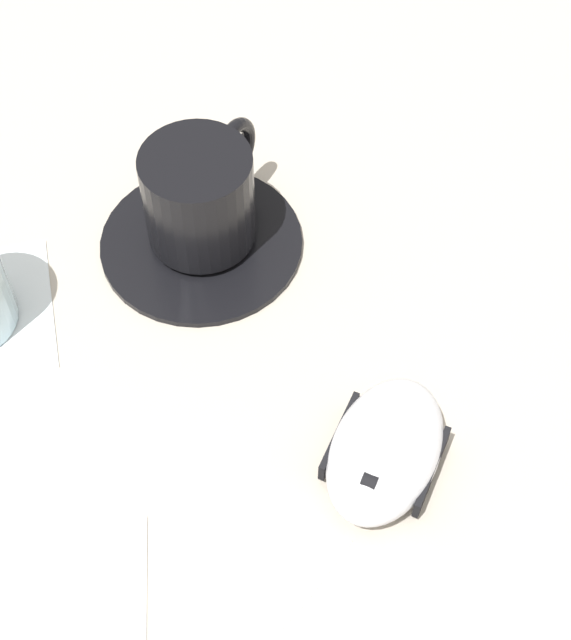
% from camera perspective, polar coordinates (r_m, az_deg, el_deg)
% --- Properties ---
extents(ground_plane, '(3.00, 3.00, 0.00)m').
position_cam_1_polar(ground_plane, '(0.63, -5.86, -5.14)').
color(ground_plane, '#B2A899').
extents(saucer, '(0.15, 0.15, 0.01)m').
position_cam_1_polar(saucer, '(0.71, -4.92, 4.61)').
color(saucer, black).
rests_on(saucer, ground).
extents(coffee_cup, '(0.08, 0.10, 0.07)m').
position_cam_1_polar(coffee_cup, '(0.68, -4.95, 7.27)').
color(coffee_cup, black).
rests_on(coffee_cup, saucer).
extents(computer_mouse, '(0.12, 0.12, 0.03)m').
position_cam_1_polar(computer_mouse, '(0.60, 5.83, -7.54)').
color(computer_mouse, silver).
rests_on(computer_mouse, ground).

